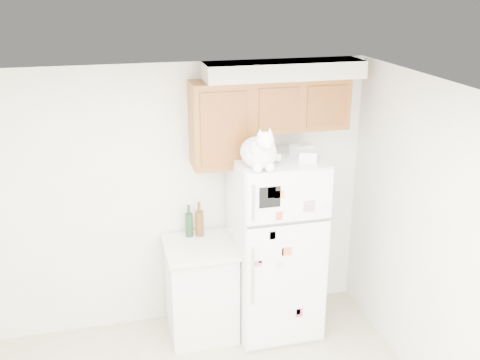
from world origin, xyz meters
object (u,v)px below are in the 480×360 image
object	(u,v)px
refrigerator	(275,246)
bottle_green	(189,221)
cat	(260,151)
storage_box_back	(302,150)
bottle_amber	(199,219)
storage_box_front	(307,156)
base_counter	(201,288)

from	to	relation	value
refrigerator	bottle_green	size ratio (longest dim) A/B	5.50
bottle_green	cat	bearing A→B (deg)	-41.17
refrigerator	cat	world-z (taller)	cat
storage_box_back	bottle_amber	size ratio (longest dim) A/B	0.54
refrigerator	storage_box_front	size ratio (longest dim) A/B	11.33
cat	bottle_green	size ratio (longest dim) A/B	1.74
storage_box_back	bottle_amber	bearing A→B (deg)	151.63
refrigerator	cat	distance (m)	1.04
cat	storage_box_back	xyz separation A→B (m)	(0.45, 0.24, -0.09)
base_counter	bottle_green	bearing A→B (deg)	108.98
base_counter	refrigerator	bearing A→B (deg)	-6.09
cat	bottle_green	distance (m)	1.05
base_counter	cat	xyz separation A→B (m)	(0.47, -0.28, 1.38)
base_counter	bottle_amber	size ratio (longest dim) A/B	2.77
refrigerator	base_counter	world-z (taller)	refrigerator
refrigerator	bottle_green	xyz separation A→B (m)	(-0.75, 0.26, 0.22)
cat	bottle_amber	xyz separation A→B (m)	(-0.44, 0.46, -0.76)
refrigerator	storage_box_back	distance (m)	0.93
cat	refrigerator	bearing A→B (deg)	43.55
refrigerator	bottle_amber	world-z (taller)	refrigerator
cat	storage_box_front	size ratio (longest dim) A/B	3.58
bottle_green	bottle_amber	bearing A→B (deg)	-6.84
storage_box_front	bottle_green	xyz separation A→B (m)	(-0.97, 0.41, -0.67)
base_counter	bottle_green	xyz separation A→B (m)	(-0.06, 0.19, 0.61)
bottle_green	storage_box_back	bearing A→B (deg)	-13.25
cat	base_counter	bearing A→B (deg)	149.24
refrigerator	bottle_amber	bearing A→B (deg)	159.17
refrigerator	bottle_amber	distance (m)	0.74
storage_box_back	bottle_green	world-z (taller)	storage_box_back
refrigerator	base_counter	distance (m)	0.79
cat	storage_box_back	distance (m)	0.52
storage_box_back	storage_box_front	world-z (taller)	storage_box_back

